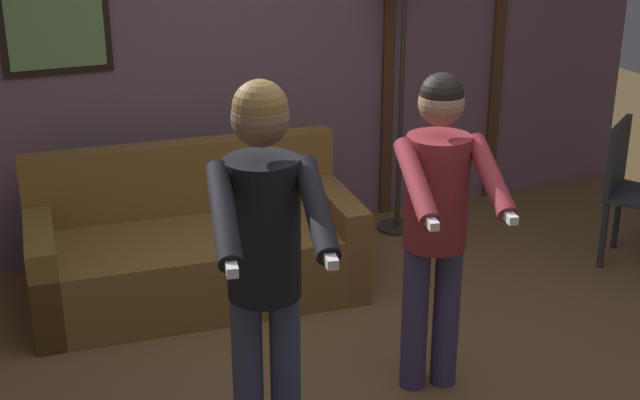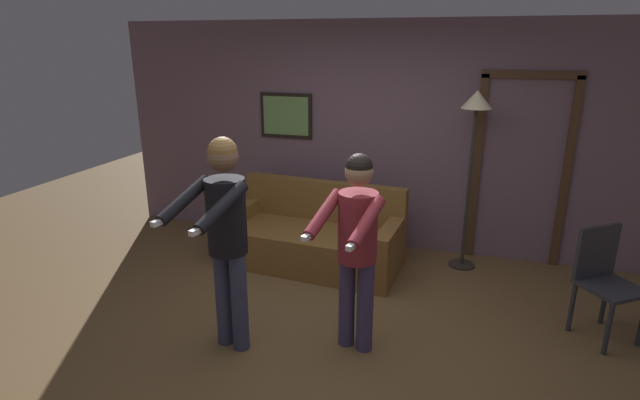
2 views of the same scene
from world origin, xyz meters
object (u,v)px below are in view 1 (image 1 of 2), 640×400
at_px(torchiere_lamp, 404,9).
at_px(person_standing_left, 264,247).
at_px(couch, 195,252).
at_px(person_standing_right, 437,210).
at_px(dining_chair_distant, 631,185).

distance_m(torchiere_lamp, person_standing_left, 2.78).
distance_m(couch, person_standing_left, 1.87).
relative_size(torchiere_lamp, person_standing_left, 1.11).
bearing_deg(couch, person_standing_left, -94.55).
bearing_deg(couch, torchiere_lamp, 15.24).
distance_m(person_standing_left, person_standing_right, 0.99).
xyz_separation_m(couch, person_standing_left, (-0.14, -1.70, 0.76)).
height_order(couch, person_standing_left, person_standing_left).
distance_m(torchiere_lamp, dining_chair_distant, 1.84).
xyz_separation_m(torchiere_lamp, dining_chair_distant, (1.12, -1.03, -1.03)).
relative_size(person_standing_left, dining_chair_distant, 1.84).
xyz_separation_m(torchiere_lamp, person_standing_left, (-1.71, -2.13, -0.52)).
distance_m(person_standing_right, dining_chair_distant, 2.10).
bearing_deg(person_standing_left, dining_chair_distant, 21.11).
height_order(torchiere_lamp, person_standing_right, torchiere_lamp).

